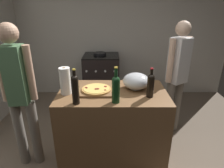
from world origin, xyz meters
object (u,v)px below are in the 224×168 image
(stove, at_px, (101,78))
(paper_towel_roll, at_px, (64,81))
(wine_bottle_amber, at_px, (115,88))
(wine_bottle_green, at_px, (150,84))
(pizza, at_px, (96,89))
(person_in_red, at_px, (176,73))
(person_in_stripes, at_px, (19,92))
(mixing_bowl, at_px, (135,81))
(wine_bottle_clear, at_px, (75,88))

(stove, bearing_deg, paper_towel_roll, -99.80)
(wine_bottle_amber, bearing_deg, wine_bottle_green, 19.24)
(pizza, distance_m, person_in_red, 1.21)
(paper_towel_roll, relative_size, person_in_stripes, 0.18)
(stove, bearing_deg, pizza, -88.81)
(paper_towel_roll, relative_size, stove, 0.30)
(person_in_red, bearing_deg, mixing_bowl, -142.67)
(stove, bearing_deg, wine_bottle_clear, -94.24)
(wine_bottle_green, distance_m, stove, 1.94)
(pizza, relative_size, person_in_stripes, 0.19)
(mixing_bowl, height_order, person_in_red, person_in_red)
(wine_bottle_green, bearing_deg, person_in_red, 53.72)
(paper_towel_roll, relative_size, person_in_red, 0.18)
(paper_towel_roll, height_order, person_in_red, person_in_red)
(pizza, height_order, wine_bottle_clear, wine_bottle_clear)
(pizza, distance_m, wine_bottle_amber, 0.35)
(wine_bottle_clear, relative_size, person_in_stripes, 0.21)
(wine_bottle_amber, distance_m, stove, 1.98)
(paper_towel_roll, distance_m, person_in_stripes, 0.50)
(wine_bottle_amber, distance_m, person_in_red, 1.19)
(person_in_red, bearing_deg, wine_bottle_clear, -146.05)
(wine_bottle_clear, height_order, stove, wine_bottle_clear)
(pizza, height_order, stove, stove)
(paper_towel_roll, distance_m, wine_bottle_amber, 0.57)
(mixing_bowl, bearing_deg, stove, 107.24)
(person_in_stripes, bearing_deg, stove, 65.46)
(pizza, bearing_deg, mixing_bowl, 10.59)
(wine_bottle_clear, xyz_separation_m, person_in_red, (1.24, 0.84, -0.13))
(paper_towel_roll, bearing_deg, mixing_bowl, 9.75)
(wine_bottle_green, bearing_deg, paper_towel_roll, 175.02)
(mixing_bowl, distance_m, stove, 1.70)
(wine_bottle_clear, bearing_deg, wine_bottle_amber, 4.08)
(wine_bottle_amber, bearing_deg, mixing_bowl, 54.77)
(stove, xyz_separation_m, person_in_stripes, (-0.78, -1.71, 0.48))
(stove, bearing_deg, wine_bottle_amber, -82.63)
(wine_bottle_green, relative_size, person_in_red, 0.19)
(paper_towel_roll, xyz_separation_m, wine_bottle_clear, (0.15, -0.23, 0.02))
(wine_bottle_clear, bearing_deg, person_in_stripes, 162.77)
(wine_bottle_amber, distance_m, wine_bottle_clear, 0.38)
(wine_bottle_amber, height_order, person_in_red, person_in_red)
(wine_bottle_amber, bearing_deg, pizza, 129.77)
(wine_bottle_amber, bearing_deg, person_in_red, 43.28)
(mixing_bowl, bearing_deg, pizza, -169.41)
(mixing_bowl, bearing_deg, wine_bottle_clear, -149.74)
(wine_bottle_amber, height_order, person_in_stripes, person_in_stripes)
(paper_towel_roll, xyz_separation_m, person_in_red, (1.39, 0.61, -0.12))
(wine_bottle_amber, xyz_separation_m, person_in_stripes, (-1.02, 0.17, -0.12))
(wine_bottle_amber, height_order, wine_bottle_clear, wine_bottle_amber)
(paper_towel_roll, xyz_separation_m, wine_bottle_amber, (0.53, -0.20, 0.01))
(mixing_bowl, distance_m, paper_towel_roll, 0.78)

